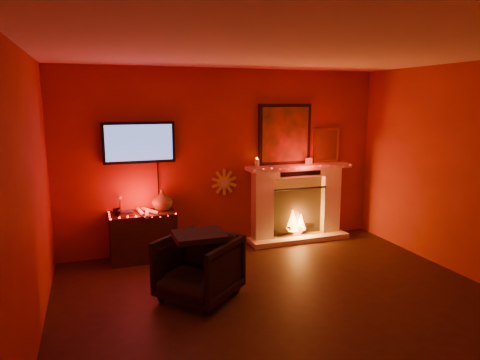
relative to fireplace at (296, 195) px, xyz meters
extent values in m
plane|color=black|center=(-1.14, -2.39, -0.72)|extent=(5.00, 5.00, 0.00)
plane|color=white|center=(-1.14, -2.39, 1.98)|extent=(5.00, 5.00, 0.00)
plane|color=maroon|center=(-1.14, 0.11, 0.63)|extent=(5.00, 0.00, 5.00)
plane|color=maroon|center=(-3.64, -2.39, 0.63)|extent=(0.00, 5.00, 5.00)
cube|color=#F1DFCA|center=(0.01, -0.09, -0.68)|extent=(1.65, 0.40, 0.08)
cube|color=#F1DFCA|center=(-0.59, 0.00, -0.17)|extent=(0.30, 0.22, 0.95)
cube|color=#F1DFCA|center=(0.61, 0.00, -0.17)|extent=(0.30, 0.22, 0.95)
cube|color=#F1DFCA|center=(0.01, 0.00, 0.38)|extent=(1.50, 0.22, 0.14)
cube|color=#F1DFCA|center=(0.01, -0.06, 0.48)|extent=(1.72, 0.34, 0.06)
cube|color=#87684E|center=(0.01, 0.06, -0.17)|extent=(0.90, 0.10, 0.95)
cube|color=black|center=(0.01, -0.12, -0.25)|extent=(0.90, 0.02, 0.78)
cylinder|color=black|center=(-0.09, -0.03, -0.58)|extent=(0.55, 0.09, 0.09)
cylinder|color=black|center=(0.09, -0.01, -0.52)|extent=(0.51, 0.18, 0.08)
cone|color=orange|center=(-0.07, -0.03, -0.39)|extent=(0.20, 0.20, 0.34)
cone|color=orange|center=(0.08, -0.02, -0.43)|extent=(0.16, 0.16, 0.26)
sphere|color=#FF3F07|center=(0.01, -0.03, -0.56)|extent=(0.18, 0.18, 0.18)
cube|color=black|center=(-0.19, 0.08, 0.98)|extent=(0.88, 0.05, 0.95)
cube|color=#CA441A|center=(-0.19, 0.05, 0.98)|extent=(0.78, 0.01, 0.85)
cube|color=#C9843B|center=(0.56, 0.08, 0.79)|extent=(0.46, 0.04, 0.56)
cube|color=#AB6E27|center=(0.56, 0.06, 0.79)|extent=(0.38, 0.01, 0.48)
cylinder|color=beige|center=(-0.69, -0.01, 0.57)|extent=(0.07, 0.07, 0.12)
cube|color=beige|center=(0.19, -0.03, 0.56)|extent=(0.12, 0.01, 0.10)
cube|color=black|center=(-2.44, 0.07, 0.93)|extent=(1.00, 0.06, 0.58)
cube|color=#4C6FC5|center=(-2.44, 0.03, 0.93)|extent=(0.92, 0.01, 0.50)
cylinder|color=black|center=(-2.19, 0.08, 0.31)|extent=(0.02, 0.02, 0.66)
cylinder|color=gold|center=(-1.19, 0.09, 0.28)|extent=(0.20, 0.03, 0.20)
cylinder|color=beige|center=(-1.19, 0.08, 0.28)|extent=(0.13, 0.01, 0.13)
cube|color=black|center=(-2.46, -0.13, -0.38)|extent=(0.90, 0.45, 0.69)
imported|color=brown|center=(-2.17, -0.08, 0.11)|extent=(0.29, 0.29, 0.30)
imported|color=black|center=(-2.80, -0.14, 0.00)|extent=(0.11, 0.11, 0.09)
cylinder|color=beige|center=(-2.49, -0.18, -0.02)|extent=(0.08, 0.38, 0.05)
cylinder|color=beige|center=(-2.41, -0.29, -0.02)|extent=(0.10, 0.38, 0.05)
cylinder|color=beige|center=(-2.35, -0.16, -0.02)|extent=(0.22, 0.36, 0.05)
cube|color=#5E281A|center=(-2.68, -0.20, -0.02)|extent=(0.20, 0.14, 0.03)
cube|color=#1D2843|center=(-2.67, -0.19, 0.00)|extent=(0.17, 0.12, 0.02)
imported|color=black|center=(-2.01, -1.57, -0.36)|extent=(1.12, 1.12, 0.73)
camera|label=1|loc=(-3.09, -6.04, 1.49)|focal=32.00mm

